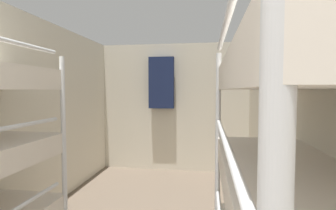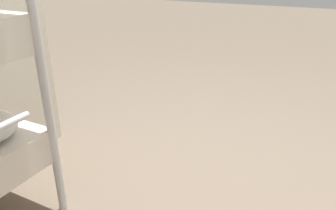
% 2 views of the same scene
% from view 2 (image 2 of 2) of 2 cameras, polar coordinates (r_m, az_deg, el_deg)
% --- Properties ---
extents(ground_plane, '(20.00, 20.00, 0.00)m').
position_cam_2_polar(ground_plane, '(2.09, 8.27, -14.02)').
color(ground_plane, '#6B5B4C').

